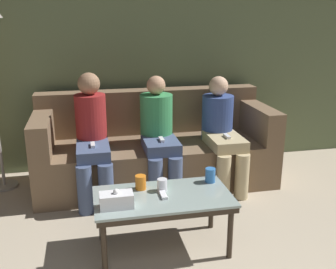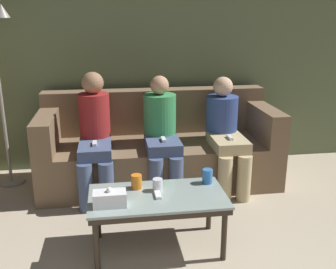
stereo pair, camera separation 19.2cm
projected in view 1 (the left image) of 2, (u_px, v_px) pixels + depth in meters
wall_back at (145, 48)px, 4.17m from camera, size 12.00×0.06×2.60m
couch at (155, 149)px, 3.98m from camera, size 2.31×0.89×0.89m
coffee_table at (163, 201)px, 2.77m from camera, size 0.97×0.52×0.42m
cup_near_left at (141, 182)px, 2.85m from camera, size 0.08×0.08×0.10m
cup_near_right at (162, 185)px, 2.82m from camera, size 0.07×0.07×0.09m
cup_far_center at (210, 175)px, 2.97m from camera, size 0.08×0.08×0.11m
tissue_box at (116, 200)px, 2.58m from camera, size 0.22×0.12×0.13m
game_remote at (163, 194)px, 2.76m from camera, size 0.04×0.15×0.02m
seated_person_left_end at (92, 134)px, 3.55m from camera, size 0.31×0.68×1.14m
seated_person_mid_left at (159, 132)px, 3.70m from camera, size 0.31×0.65×1.09m
seated_person_mid_right at (221, 130)px, 3.80m from camera, size 0.31×0.70×1.07m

